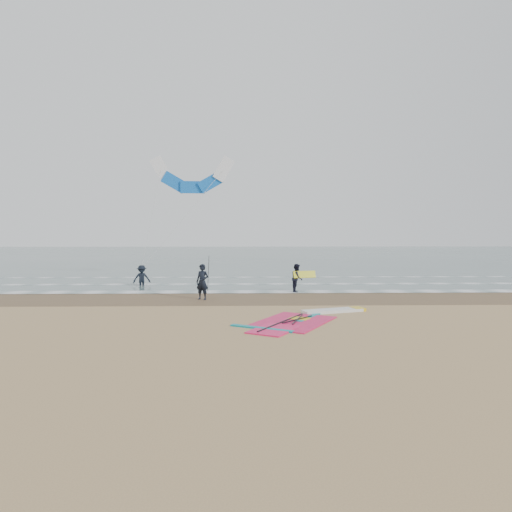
{
  "coord_description": "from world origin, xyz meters",
  "views": [
    {
      "loc": [
        -2.09,
        -17.14,
        3.36
      ],
      "look_at": [
        -1.57,
        5.0,
        2.2
      ],
      "focal_mm": 32.0,
      "sensor_mm": 36.0,
      "label": 1
    }
  ],
  "objects_px": {
    "person_standing": "(202,282)",
    "surf_kite": "(192,178)",
    "windsurf_rig": "(306,319)",
    "person_wading": "(142,273)",
    "person_walking": "(297,278)"
  },
  "relations": [
    {
      "from": "person_standing",
      "to": "person_wading",
      "type": "distance_m",
      "value": 7.37
    },
    {
      "from": "person_walking",
      "to": "person_wading",
      "type": "xyz_separation_m",
      "value": [
        -9.38,
        3.22,
        0.03
      ]
    },
    {
      "from": "person_standing",
      "to": "person_wading",
      "type": "relative_size",
      "value": 1.08
    },
    {
      "from": "windsurf_rig",
      "to": "surf_kite",
      "type": "xyz_separation_m",
      "value": [
        -6.0,
        14.72,
        7.08
      ]
    },
    {
      "from": "windsurf_rig",
      "to": "person_standing",
      "type": "bearing_deg",
      "value": 130.26
    },
    {
      "from": "windsurf_rig",
      "to": "surf_kite",
      "type": "distance_m",
      "value": 17.4
    },
    {
      "from": "windsurf_rig",
      "to": "person_wading",
      "type": "distance_m",
      "value": 14.28
    },
    {
      "from": "person_wading",
      "to": "surf_kite",
      "type": "distance_m",
      "value": 7.73
    },
    {
      "from": "windsurf_rig",
      "to": "person_standing",
      "type": "distance_m",
      "value": 6.95
    },
    {
      "from": "person_wading",
      "to": "person_walking",
      "type": "bearing_deg",
      "value": -34.37
    },
    {
      "from": "person_wading",
      "to": "windsurf_rig",
      "type": "bearing_deg",
      "value": -67.3
    },
    {
      "from": "person_standing",
      "to": "surf_kite",
      "type": "relative_size",
      "value": 0.23
    },
    {
      "from": "person_walking",
      "to": "windsurf_rig",
      "type": "bearing_deg",
      "value": -171.92
    },
    {
      "from": "person_walking",
      "to": "surf_kite",
      "type": "bearing_deg",
      "value": 56.59
    },
    {
      "from": "person_standing",
      "to": "person_wading",
      "type": "bearing_deg",
      "value": 149.08
    }
  ]
}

